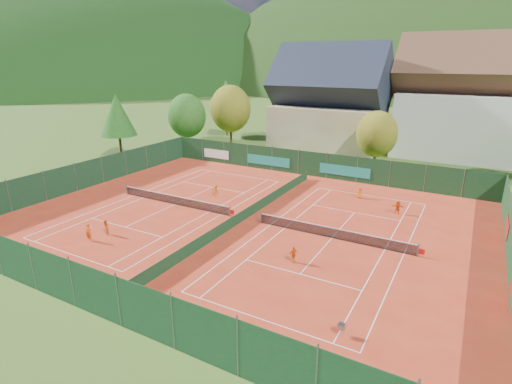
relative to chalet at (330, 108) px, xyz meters
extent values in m
plane|color=#35551A|center=(3.00, -30.00, -6.64)|extent=(600.00, 600.00, 0.00)
cube|color=#B12F1A|center=(3.00, -30.00, -6.62)|extent=(40.00, 32.00, 0.01)
cube|color=white|center=(-5.00, -18.12, -6.61)|extent=(10.97, 0.06, 0.00)
cube|color=white|center=(-5.00, -41.88, -6.61)|extent=(10.97, 0.06, 0.00)
cube|color=white|center=(-10.48, -30.00, -6.61)|extent=(0.06, 23.77, 0.00)
cube|color=white|center=(0.49, -30.00, -6.61)|extent=(0.06, 23.77, 0.00)
cube|color=white|center=(-9.12, -30.00, -6.61)|extent=(0.06, 23.77, 0.00)
cube|color=white|center=(-0.88, -30.00, -6.61)|extent=(0.06, 23.77, 0.00)
cube|color=white|center=(-5.00, -23.60, -6.61)|extent=(8.23, 0.06, 0.00)
cube|color=white|center=(-5.00, -36.40, -6.61)|extent=(8.23, 0.06, 0.00)
cube|color=white|center=(-5.00, -30.00, -6.61)|extent=(0.06, 12.80, 0.00)
cube|color=white|center=(11.00, -18.12, -6.61)|extent=(10.97, 0.06, 0.00)
cube|color=white|center=(11.00, -41.88, -6.61)|extent=(10.97, 0.06, 0.00)
cube|color=white|center=(5.51, -30.00, -6.61)|extent=(0.06, 23.77, 0.00)
cube|color=white|center=(16.48, -30.00, -6.61)|extent=(0.06, 23.77, 0.00)
cube|color=white|center=(6.88, -30.00, -6.61)|extent=(0.06, 23.77, 0.00)
cube|color=white|center=(15.12, -30.00, -6.61)|extent=(0.06, 23.77, 0.00)
cube|color=white|center=(11.00, -23.60, -6.61)|extent=(8.23, 0.06, 0.00)
cube|color=white|center=(11.00, -36.40, -6.61)|extent=(8.23, 0.06, 0.00)
cube|color=white|center=(11.00, -30.00, -6.61)|extent=(0.06, 12.80, 0.00)
cylinder|color=#59595B|center=(-11.40, -30.00, -6.11)|extent=(0.10, 0.10, 1.02)
cylinder|color=#59595B|center=(1.40, -30.00, -6.11)|extent=(0.10, 0.10, 1.02)
cube|color=black|center=(-5.00, -30.00, -6.16)|extent=(12.80, 0.02, 0.86)
cube|color=white|center=(-5.00, -30.00, -5.73)|extent=(12.80, 0.04, 0.06)
cube|color=red|center=(1.65, -30.00, -6.17)|extent=(0.40, 0.04, 0.40)
cylinder|color=#59595B|center=(4.60, -30.00, -6.11)|extent=(0.10, 0.10, 1.02)
cylinder|color=#59595B|center=(17.40, -30.00, -6.11)|extent=(0.10, 0.10, 1.02)
cube|color=black|center=(11.00, -30.00, -6.16)|extent=(12.80, 0.02, 0.86)
cube|color=white|center=(11.00, -30.00, -5.73)|extent=(12.80, 0.04, 0.06)
cube|color=red|center=(17.65, -30.00, -6.17)|extent=(0.40, 0.04, 0.40)
cube|color=#14371D|center=(3.00, -30.00, -6.12)|extent=(0.03, 28.80, 1.00)
cube|color=#12331A|center=(3.00, -14.00, -5.12)|extent=(40.00, 0.04, 3.00)
cube|color=teal|center=(-3.00, -14.06, -5.42)|extent=(6.00, 0.03, 1.20)
cube|color=teal|center=(7.00, -14.06, -5.42)|extent=(6.00, 0.03, 1.20)
cube|color=silver|center=(-11.00, -14.06, -5.42)|extent=(4.00, 0.03, 1.20)
cube|color=#14381D|center=(3.00, -46.00, -5.12)|extent=(40.00, 0.04, 3.00)
cube|color=#13341D|center=(-17.00, -30.00, -5.12)|extent=(0.04, 32.00, 3.00)
cube|color=#15391B|center=(23.00, -30.00, -5.12)|extent=(0.04, 32.00, 3.00)
cube|color=#B21414|center=(22.94, -24.00, -5.42)|extent=(0.03, 3.00, 1.20)
cube|color=beige|center=(0.00, 0.00, -3.12)|extent=(15.00, 12.00, 7.00)
cube|color=#1E2333|center=(0.00, 0.00, 3.38)|extent=(16.20, 12.00, 12.00)
cube|color=silver|center=(19.00, 6.00, -2.12)|extent=(20.00, 11.00, 9.00)
cube|color=brown|center=(19.00, 6.00, 5.13)|extent=(21.60, 11.00, 11.00)
cylinder|color=#443018|center=(-19.00, -10.00, -5.22)|extent=(0.36, 0.36, 2.80)
ellipsoid|color=#225819|center=(-19.00, -10.00, -1.22)|extent=(5.72, 5.72, 6.58)
cylinder|color=#422917|center=(-15.00, -4.00, -5.05)|extent=(0.36, 0.36, 3.15)
ellipsoid|color=olive|center=(-15.00, -4.00, -0.55)|extent=(6.44, 6.44, 7.40)
cylinder|color=#4C341B|center=(-21.00, 4.00, -4.87)|extent=(0.36, 0.36, 3.50)
cone|color=#2E5B1A|center=(-21.00, 4.00, 0.13)|extent=(5.60, 5.60, 6.50)
cylinder|color=#472B19|center=(9.00, -8.00, -5.40)|extent=(0.36, 0.36, 2.45)
ellipsoid|color=olive|center=(9.00, -8.00, -1.90)|extent=(5.01, 5.01, 5.76)
cylinder|color=#432C17|center=(-25.00, -18.00, -5.05)|extent=(0.36, 0.36, 3.15)
cone|color=#1C5017|center=(-25.00, -18.00, -0.55)|extent=(5.04, 5.04, 5.85)
ellipsoid|color=black|center=(13.00, 270.00, -48.97)|extent=(440.00, 440.00, 242.00)
ellipsoid|color=black|center=(-217.00, 130.00, -42.32)|extent=(340.00, 340.00, 204.00)
cylinder|color=slate|center=(15.11, -41.23, -6.22)|extent=(0.02, 0.02, 0.80)
cylinder|color=slate|center=(15.41, -41.23, -6.22)|extent=(0.02, 0.02, 0.80)
cylinder|color=slate|center=(15.11, -40.93, -6.22)|extent=(0.02, 0.02, 0.80)
cylinder|color=slate|center=(15.41, -40.93, -6.22)|extent=(0.02, 0.02, 0.80)
cube|color=slate|center=(15.26, -41.08, -6.07)|extent=(0.34, 0.34, 0.30)
ellipsoid|color=#CCD833|center=(15.26, -41.08, -6.04)|extent=(0.28, 0.28, 0.16)
sphere|color=#CCD833|center=(-8.95, -37.02, -6.59)|extent=(0.07, 0.07, 0.07)
sphere|color=#CCD833|center=(8.04, -37.62, -6.59)|extent=(0.07, 0.07, 0.07)
imported|color=#DF4E13|center=(-5.45, -39.64, -5.92)|extent=(0.56, 0.42, 1.41)
imported|color=orange|center=(-5.13, -38.26, -5.98)|extent=(0.79, 0.75, 1.28)
imported|color=orange|center=(-2.79, -26.13, -5.98)|extent=(0.84, 0.48, 1.29)
imported|color=#DB5813|center=(9.93, -35.12, -6.00)|extent=(0.66, 0.77, 1.24)
imported|color=#D66113|center=(10.31, -19.33, -6.02)|extent=(0.70, 0.63, 1.20)
imported|color=#DE4B13|center=(14.50, -21.99, -5.98)|extent=(1.24, 0.54, 1.29)
camera|label=1|loc=(19.77, -58.15, 6.83)|focal=28.00mm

